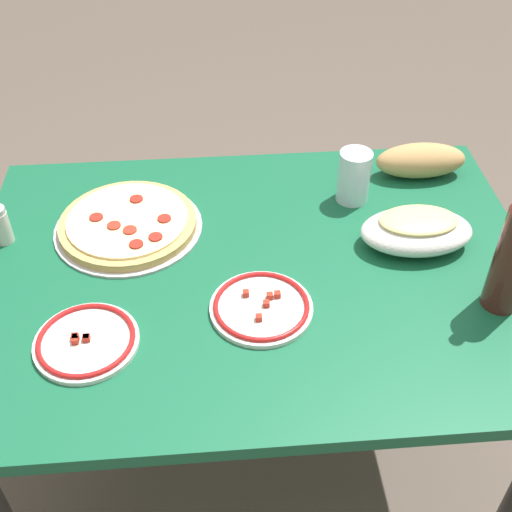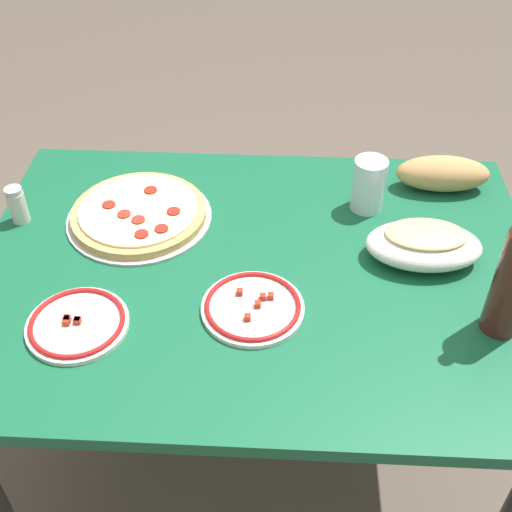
% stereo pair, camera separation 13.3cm
% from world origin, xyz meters
% --- Properties ---
extents(ground_plane, '(8.00, 8.00, 0.00)m').
position_xyz_m(ground_plane, '(0.00, 0.00, 0.00)').
color(ground_plane, brown).
rests_on(ground_plane, ground).
extents(dining_table, '(1.17, 0.85, 0.74)m').
position_xyz_m(dining_table, '(0.00, 0.00, 0.61)').
color(dining_table, '#145938').
rests_on(dining_table, ground).
extents(pepperoni_pizza, '(0.33, 0.33, 0.03)m').
position_xyz_m(pepperoni_pizza, '(0.27, -0.15, 0.75)').
color(pepperoni_pizza, '#B7B7BC').
rests_on(pepperoni_pizza, dining_table).
extents(baked_pasta_dish, '(0.24, 0.15, 0.08)m').
position_xyz_m(baked_pasta_dish, '(-0.35, -0.05, 0.78)').
color(baked_pasta_dish, white).
rests_on(baked_pasta_dish, dining_table).
extents(water_glass, '(0.07, 0.07, 0.13)m').
position_xyz_m(water_glass, '(-0.24, -0.22, 0.80)').
color(water_glass, silver).
rests_on(water_glass, dining_table).
extents(side_plate_near, '(0.20, 0.20, 0.02)m').
position_xyz_m(side_plate_near, '(-0.00, 0.12, 0.75)').
color(side_plate_near, white).
rests_on(side_plate_near, dining_table).
extents(side_plate_far, '(0.19, 0.19, 0.02)m').
position_xyz_m(side_plate_far, '(0.33, 0.18, 0.75)').
color(side_plate_far, white).
rests_on(side_plate_far, dining_table).
extents(bread_loaf, '(0.22, 0.09, 0.08)m').
position_xyz_m(bread_loaf, '(-0.43, -0.30, 0.78)').
color(bread_loaf, tan).
rests_on(bread_loaf, dining_table).
extents(spice_shaker, '(0.04, 0.04, 0.09)m').
position_xyz_m(spice_shaker, '(0.54, -0.13, 0.78)').
color(spice_shaker, silver).
rests_on(spice_shaker, dining_table).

